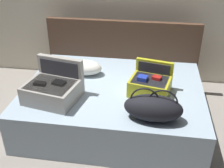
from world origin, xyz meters
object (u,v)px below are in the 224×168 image
Objects in this scene: bed at (113,104)px; pillow_near_headboard at (86,68)px; duffel_bag at (153,108)px; hard_case_large at (53,88)px; hard_case_medium at (150,84)px.

bed is 0.58m from pillow_near_headboard.
pillow_near_headboard is at bearing 136.00° from duffel_bag.
hard_case_large is at bearing 168.76° from duffel_bag.
pillow_near_headboard is at bearing 82.56° from hard_case_large.
duffel_bag is (0.47, -0.57, 0.38)m from bed.
hard_case_large reaches higher than pillow_near_headboard.
hard_case_large reaches higher than bed.
hard_case_large is 1.10m from duffel_bag.
hard_case_large is 1.49× the size of pillow_near_headboard.
duffel_bag is at bearing -44.00° from pillow_near_headboard.
pillow_near_headboard is at bearing 169.83° from hard_case_medium.
hard_case_medium is at bearing -22.45° from pillow_near_headboard.
pillow_near_headboard is at bearing 146.36° from bed.
hard_case_large is 1.07m from hard_case_medium.
pillow_near_headboard reaches higher than bed.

